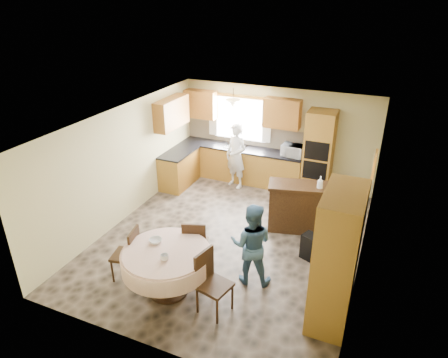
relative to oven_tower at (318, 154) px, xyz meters
name	(u,v)px	position (x,y,z in m)	size (l,w,h in m)	color
floor	(231,238)	(-1.15, -2.69, -1.06)	(5.00, 6.00, 0.01)	#6F5D4D
ceiling	(232,121)	(-1.15, -2.69, 1.44)	(5.00, 6.00, 0.01)	white
wall_back	(276,136)	(-1.15, 0.31, 0.19)	(5.00, 0.02, 2.50)	tan
wall_front	(144,277)	(-1.15, -5.69, 0.19)	(5.00, 0.02, 2.50)	tan
wall_left	(124,164)	(-3.65, -2.69, 0.19)	(0.02, 6.00, 2.50)	tan
wall_right	(368,210)	(1.35, -2.69, 0.19)	(0.02, 6.00, 2.50)	tan
window	(240,119)	(-2.15, 0.29, 0.54)	(1.40, 0.03, 1.10)	white
curtain_left	(213,114)	(-2.90, 0.24, 0.59)	(0.22, 0.02, 1.15)	white
curtain_right	(267,121)	(-1.40, 0.24, 0.59)	(0.22, 0.02, 1.15)	white
base_cab_back	(241,164)	(-2.00, 0.01, -0.62)	(3.30, 0.60, 0.88)	#BB8831
counter_back	(241,148)	(-2.00, 0.01, -0.16)	(3.30, 0.64, 0.04)	black
base_cab_left	(179,169)	(-3.35, -0.89, -0.62)	(0.60, 1.20, 0.88)	#BB8831
counter_left	(178,152)	(-3.35, -0.89, -0.16)	(0.64, 1.20, 0.04)	black
backsplash	(245,135)	(-2.00, 0.30, 0.12)	(3.30, 0.02, 0.55)	tan
wall_cab_left	(201,104)	(-3.20, 0.15, 0.85)	(0.85, 0.33, 0.72)	#AE6D2B
wall_cab_right	(282,113)	(-1.00, 0.15, 0.85)	(0.90, 0.33, 0.72)	#AE6D2B
wall_cab_side	(172,113)	(-3.48, -0.89, 0.85)	(0.33, 1.20, 0.72)	#AE6D2B
oven_tower	(318,154)	(0.00, 0.00, 0.00)	(0.66, 0.62, 2.12)	#BB8831
oven_upper	(317,151)	(0.00, -0.31, 0.19)	(0.56, 0.01, 0.45)	black
oven_lower	(314,171)	(0.00, -0.31, -0.31)	(0.56, 0.01, 0.45)	black
pendant	(233,103)	(-2.15, -0.19, 1.06)	(0.36, 0.36, 0.18)	beige
sideboard	(301,209)	(0.04, -1.77, -0.57)	(1.37, 0.57, 0.98)	#3C2710
space_heater	(312,247)	(0.50, -2.72, -0.81)	(0.37, 0.26, 0.51)	black
cupboard	(337,258)	(1.07, -4.06, 0.03)	(0.57, 1.14, 2.17)	#BB8831
dining_table	(166,260)	(-1.52, -4.59, -0.41)	(1.46, 1.46, 0.84)	#3C2710
chair_left	(129,252)	(-2.31, -4.52, -0.51)	(0.51, 0.51, 0.99)	#3C2710
chair_back	(195,243)	(-1.38, -3.85, -0.50)	(0.57, 0.57, 1.02)	#3C2710
chair_right	(210,279)	(-0.70, -4.66, -0.48)	(0.55, 0.55, 1.06)	#3C2710
framed_picture	(375,164)	(1.32, -1.76, 0.66)	(0.06, 0.51, 0.43)	gold
microwave	(293,151)	(-0.62, -0.04, 0.01)	(0.54, 0.36, 0.30)	silver
person_sink	(236,156)	(-1.97, -0.39, -0.22)	(0.61, 0.40, 1.68)	silver
person_dining	(251,244)	(-0.35, -3.76, -0.31)	(0.73, 0.57, 1.50)	#3B6081
bowl_sideboard	(284,183)	(-0.36, -1.77, -0.05)	(0.20, 0.20, 0.05)	#B2B2B2
bottle_sideboard	(320,184)	(0.38, -1.77, 0.08)	(0.12, 0.12, 0.32)	silver
cup_table	(165,257)	(-1.40, -4.81, -0.17)	(0.13, 0.13, 0.10)	#B2B2B2
bowl_table	(156,241)	(-1.79, -4.46, -0.19)	(0.22, 0.22, 0.07)	#B2B2B2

